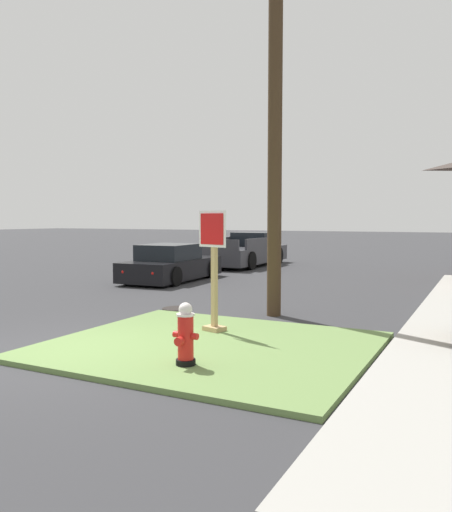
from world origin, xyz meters
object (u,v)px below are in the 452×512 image
(stop_sign, at_px, (214,275))
(parked_sedan_black, at_px, (171,265))
(fire_hydrant, at_px, (185,336))
(manhole_cover, at_px, (177,308))
(pickup_truck_charcoal, at_px, (247,252))
(utility_pole, at_px, (276,51))

(stop_sign, xyz_separation_m, parked_sedan_black, (-5.21, 6.60, -0.55))
(stop_sign, distance_m, parked_sedan_black, 8.43)
(fire_hydrant, bearing_deg, stop_sign, 108.11)
(manhole_cover, xyz_separation_m, parked_sedan_black, (-3.14, 4.58, 0.53))
(parked_sedan_black, xyz_separation_m, pickup_truck_charcoal, (-0.07, 6.35, 0.08))
(fire_hydrant, height_order, stop_sign, stop_sign)
(fire_hydrant, xyz_separation_m, manhole_cover, (-2.76, 4.14, -0.48))
(fire_hydrant, distance_m, manhole_cover, 4.99)
(pickup_truck_charcoal, bearing_deg, fire_hydrant, -68.40)
(manhole_cover, height_order, pickup_truck_charcoal, pickup_truck_charcoal)
(parked_sedan_black, bearing_deg, stop_sign, -51.75)
(pickup_truck_charcoal, bearing_deg, stop_sign, -67.84)
(stop_sign, distance_m, utility_pole, 5.06)
(stop_sign, bearing_deg, parked_sedan_black, 128.25)
(parked_sedan_black, bearing_deg, manhole_cover, -55.58)
(manhole_cover, bearing_deg, pickup_truck_charcoal, 106.36)
(manhole_cover, bearing_deg, parked_sedan_black, 124.42)
(utility_pole, bearing_deg, pickup_truck_charcoal, 117.38)
(stop_sign, relative_size, manhole_cover, 3.09)
(stop_sign, xyz_separation_m, manhole_cover, (-2.07, 2.02, -1.09))
(stop_sign, height_order, parked_sedan_black, stop_sign)
(fire_hydrant, relative_size, stop_sign, 0.40)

